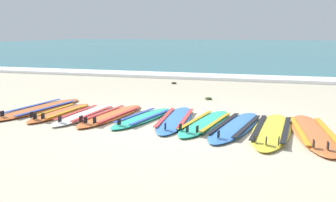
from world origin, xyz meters
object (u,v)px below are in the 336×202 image
at_px(surfboard_0, 40,109).
at_px(surfboard_1, 60,112).
at_px(surfboard_8, 272,130).
at_px(surfboard_9, 313,133).
at_px(surfboard_2, 85,114).
at_px(surfboard_3, 112,115).
at_px(surfboard_6, 206,123).
at_px(surfboard_7, 235,126).
at_px(surfboard_4, 143,118).
at_px(surfboard_5, 175,119).

distance_m(surfboard_0, surfboard_1, 0.68).
bearing_deg(surfboard_8, surfboard_1, 177.45).
relative_size(surfboard_0, surfboard_9, 0.99).
height_order(surfboard_0, surfboard_2, same).
height_order(surfboard_3, surfboard_6, same).
distance_m(surfboard_6, surfboard_9, 1.82).
distance_m(surfboard_7, surfboard_9, 1.27).
relative_size(surfboard_0, surfboard_2, 1.24).
xyz_separation_m(surfboard_4, surfboard_6, (1.22, -0.04, 0.00)).
bearing_deg(surfboard_5, surfboard_6, -9.39).
relative_size(surfboard_3, surfboard_9, 0.86).
distance_m(surfboard_3, surfboard_8, 3.06).
relative_size(surfboard_0, surfboard_3, 1.16).
relative_size(surfboard_4, surfboard_6, 0.91).
distance_m(surfboard_3, surfboard_5, 1.29).
bearing_deg(surfboard_1, surfboard_5, 2.22).
distance_m(surfboard_2, surfboard_3, 0.55).
relative_size(surfboard_0, surfboard_4, 1.26).
height_order(surfboard_0, surfboard_4, same).
bearing_deg(surfboard_9, surfboard_1, 178.06).
height_order(surfboard_2, surfboard_6, same).
xyz_separation_m(surfboard_0, surfboard_7, (4.20, -0.32, 0.00)).
height_order(surfboard_2, surfboard_9, same).
distance_m(surfboard_3, surfboard_9, 3.71).
distance_m(surfboard_3, surfboard_6, 1.89).
bearing_deg(surfboard_4, surfboard_3, 178.06).
bearing_deg(surfboard_9, surfboard_7, 177.45).
bearing_deg(surfboard_7, surfboard_6, 169.51).
bearing_deg(surfboard_6, surfboard_7, -10.49).
bearing_deg(surfboard_4, surfboard_8, -5.32).
bearing_deg(surfboard_9, surfboard_5, 173.93).
bearing_deg(surfboard_9, surfboard_6, 175.04).
bearing_deg(surfboard_5, surfboard_7, -9.92).
distance_m(surfboard_4, surfboard_9, 3.05).
relative_size(surfboard_1, surfboard_4, 0.97).
bearing_deg(surfboard_8, surfboard_9, 1.97).
relative_size(surfboard_6, surfboard_7, 0.93).
xyz_separation_m(surfboard_3, surfboard_7, (2.44, -0.17, -0.00)).
xyz_separation_m(surfboard_1, surfboard_6, (3.01, -0.01, -0.00)).
relative_size(surfboard_1, surfboard_9, 0.76).
xyz_separation_m(surfboard_0, surfboard_1, (0.64, -0.21, 0.00)).
relative_size(surfboard_1, surfboard_7, 0.81).
xyz_separation_m(surfboard_3, surfboard_5, (1.29, 0.03, -0.00)).
height_order(surfboard_6, surfboard_8, same).
bearing_deg(surfboard_4, surfboard_0, 175.81).
xyz_separation_m(surfboard_3, surfboard_8, (3.06, -0.25, -0.00)).
height_order(surfboard_2, surfboard_3, same).
distance_m(surfboard_1, surfboard_8, 4.17).
xyz_separation_m(surfboard_1, surfboard_5, (2.41, 0.09, -0.00)).
bearing_deg(surfboard_6, surfboard_2, -179.55).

